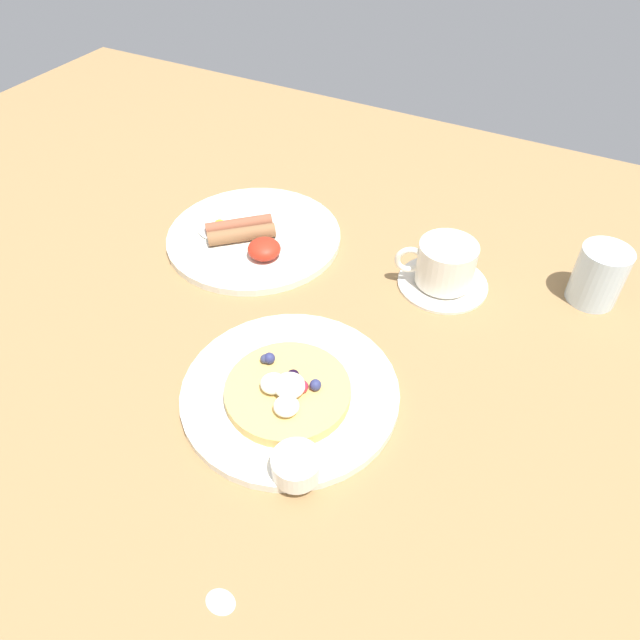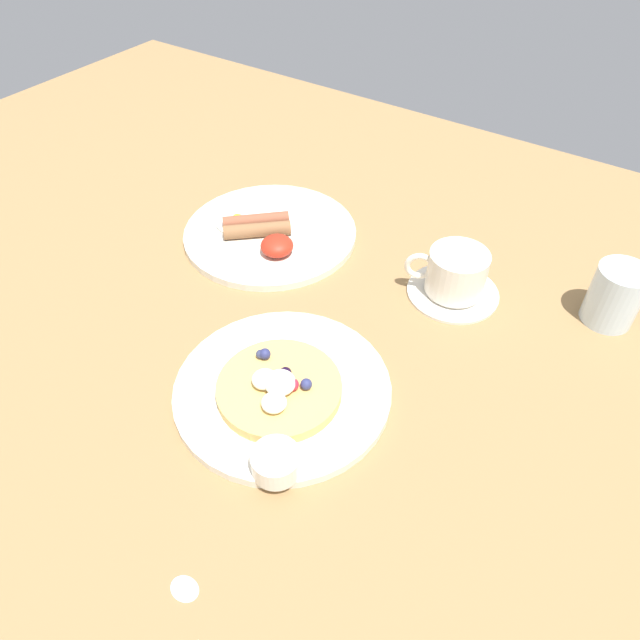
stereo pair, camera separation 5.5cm
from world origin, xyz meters
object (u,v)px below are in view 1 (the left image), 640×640
(syrup_ramekin, at_px, (296,465))
(breakfast_plate, at_px, (254,237))
(teaspoon, at_px, (233,639))
(coffee_cup, at_px, (445,262))
(water_glass, at_px, (599,275))
(coffee_saucer, at_px, (443,282))
(pancake_plate, at_px, (290,392))

(syrup_ramekin, relative_size, breakfast_plate, 0.19)
(teaspoon, bearing_deg, coffee_cup, 90.07)
(breakfast_plate, relative_size, water_glass, 3.26)
(water_glass, bearing_deg, coffee_saucer, -160.40)
(pancake_plate, xyz_separation_m, teaspoon, (0.09, -0.25, -0.00))
(syrup_ramekin, xyz_separation_m, coffee_saucer, (0.03, 0.36, -0.02))
(pancake_plate, bearing_deg, teaspoon, -70.36)
(pancake_plate, bearing_deg, coffee_cup, 72.04)
(teaspoon, bearing_deg, pancake_plate, 109.64)
(coffee_saucer, bearing_deg, water_glass, 19.60)
(syrup_ramekin, bearing_deg, coffee_saucer, 85.42)
(teaspoon, bearing_deg, water_glass, 72.20)
(coffee_cup, bearing_deg, teaspoon, -89.93)
(pancake_plate, relative_size, coffee_cup, 2.37)
(coffee_saucer, height_order, water_glass, water_glass)
(pancake_plate, relative_size, coffee_saucer, 2.00)
(syrup_ramekin, distance_m, breakfast_plate, 0.42)
(coffee_saucer, xyz_separation_m, teaspoon, (-0.00, -0.52, -0.00))
(teaspoon, relative_size, water_glass, 1.57)
(breakfast_plate, bearing_deg, pancake_plate, -49.73)
(coffee_cup, bearing_deg, pancake_plate, -107.96)
(syrup_ramekin, xyz_separation_m, water_glass, (0.22, 0.43, 0.02))
(coffee_saucer, bearing_deg, breakfast_plate, -173.26)
(coffee_cup, xyz_separation_m, teaspoon, (0.00, -0.52, -0.04))
(pancake_plate, xyz_separation_m, water_glass, (0.28, 0.34, 0.03))
(pancake_plate, bearing_deg, coffee_saucer, 71.79)
(syrup_ramekin, distance_m, coffee_saucer, 0.37)
(water_glass, bearing_deg, coffee_cup, -160.37)
(breakfast_plate, xyz_separation_m, coffee_saucer, (0.29, 0.03, -0.00))
(pancake_plate, height_order, teaspoon, pancake_plate)
(syrup_ramekin, height_order, coffee_saucer, syrup_ramekin)
(coffee_saucer, distance_m, coffee_cup, 0.04)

